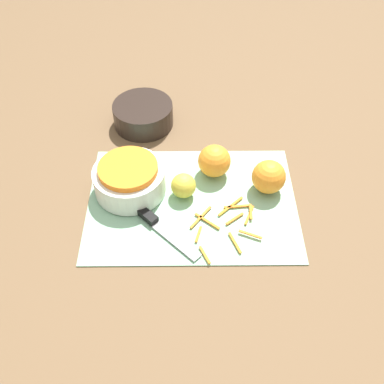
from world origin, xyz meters
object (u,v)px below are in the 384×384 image
(bowl_dark, at_px, (143,115))
(orange_left, at_px, (214,161))
(knife, at_px, (145,214))
(lemon, at_px, (183,186))
(bowl_speckled, at_px, (129,178))
(orange_right, at_px, (269,177))

(bowl_dark, distance_m, orange_left, 0.26)
(knife, relative_size, lemon, 3.27)
(bowl_speckled, distance_m, orange_left, 0.19)
(knife, bearing_deg, orange_right, 60.69)
(bowl_speckled, relative_size, lemon, 2.87)
(knife, relative_size, orange_left, 2.41)
(bowl_speckled, distance_m, lemon, 0.12)
(knife, xyz_separation_m, orange_left, (0.15, 0.13, 0.03))
(orange_left, xyz_separation_m, orange_right, (0.12, -0.05, 0.00))
(orange_left, bearing_deg, bowl_dark, 133.13)
(bowl_dark, distance_m, lemon, 0.27)
(bowl_speckled, distance_m, orange_right, 0.31)
(knife, height_order, orange_left, orange_left)
(knife, xyz_separation_m, lemon, (0.08, 0.06, 0.02))
(orange_right, bearing_deg, bowl_dark, 140.86)
(bowl_speckled, relative_size, knife, 0.88)
(bowl_dark, relative_size, knife, 0.85)
(bowl_dark, bearing_deg, knife, -85.87)
(bowl_dark, distance_m, orange_right, 0.38)
(knife, height_order, orange_right, orange_right)
(knife, distance_m, lemon, 0.10)
(knife, bearing_deg, bowl_dark, 138.72)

